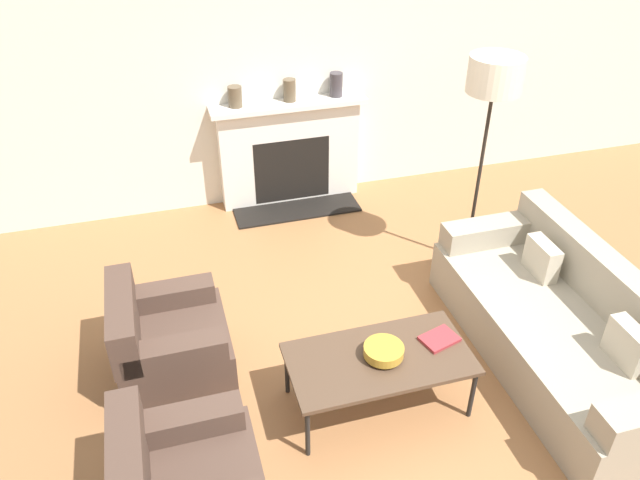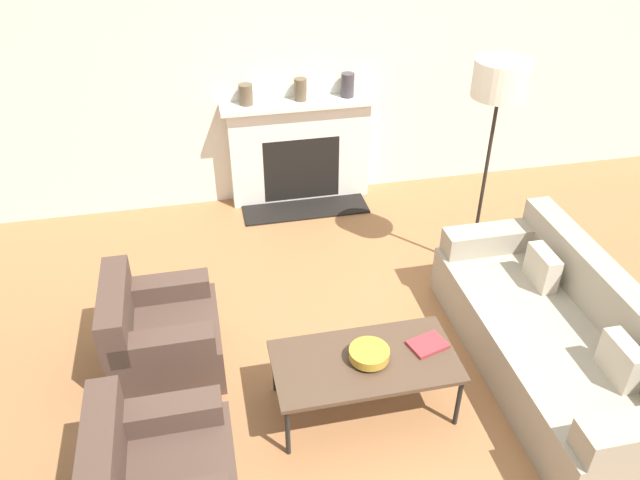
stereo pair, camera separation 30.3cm
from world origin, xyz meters
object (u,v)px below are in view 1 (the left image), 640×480
Objects in this scene: armchair_far at (167,343)px; mantel_vase_center_right at (336,85)px; floor_lamp at (493,88)px; bowl at (384,351)px; fireplace at (290,153)px; mantel_vase_center_left at (289,90)px; coffee_table at (379,360)px; mantel_vase_left at (235,97)px; couch at (563,328)px; book at (439,339)px.

armchair_far is 3.39× the size of mantel_vase_center_right.
bowl is at bearing -134.70° from floor_lamp.
fireplace is 0.66m from mantel_vase_center_left.
floor_lamp is 1.79m from mantel_vase_center_right.
fireplace is 2.65m from armchair_far.
coffee_table is 0.09m from bowl.
mantel_vase_left reaches higher than bowl.
mantel_vase_center_left is (0.02, 0.01, 0.66)m from fireplace.
couch is 1.44m from bowl.
fireplace is at bearing 129.77° from floor_lamp.
coffee_table is at bearing -101.59° from mantel_vase_center_right.
couch is 10.22× the size of mantel_vase_center_left.
armchair_far is at bearing -123.13° from fireplace.
couch is 3.13m from mantel_vase_center_right.
fireplace is at bearing -1.67° from mantel_vase_left.
fireplace is at bearing 80.54° from book.
mantel_vase_center_left is at bearing 129.06° from floor_lamp.
coffee_table is at bearing -135.29° from floor_lamp.
mantel_vase_center_right is (0.47, 0.00, 0.01)m from mantel_vase_center_left.
mantel_vase_center_right is at bearing 0.00° from mantel_vase_left.
floor_lamp is 2.05m from mantel_vase_center_left.
armchair_far is at bearing 152.40° from coffee_table.
fireplace reaches higher than book.
couch is 2.86m from armchair_far.
coffee_table is 3.05m from mantel_vase_left.
mantel_vase_center_left reaches higher than armchair_far.
mantel_vase_center_right is at bearing 70.78° from book.
coffee_table is (-1.45, -0.05, 0.12)m from couch.
floor_lamp is (1.36, 1.38, 1.14)m from bowl.
floor_lamp is (2.72, 0.67, 1.35)m from armchair_far.
mantel_vase_center_right is at bearing 1.73° from fireplace.
fireplace is 3.17m from couch.
mantel_vase_left is (-1.85, 2.88, 0.89)m from couch.
book is (-1.00, -0.01, 0.16)m from couch.
couch is 9.42× the size of mantel_vase_center_right.
mantel_vase_center_left reaches higher than bowl.
armchair_far reaches higher than book.
mantel_vase_left reaches higher than couch.
coffee_table is 6.10× the size of mantel_vase_left.
mantel_vase_center_left is (0.10, 2.93, 0.70)m from bowl.
mantel_vase_center_left is at bearing 180.00° from mantel_vase_center_right.
couch is at bearing 1.86° from coffee_table.
floor_lamp reaches higher than mantel_vase_center_left.
bowl is (0.02, -0.00, 0.08)m from coffee_table.
mantel_vase_center_right is (1.00, 0.00, 0.02)m from mantel_vase_left.
mantel_vase_left reaches higher than armchair_far.
mantel_vase_left is (-0.43, 2.93, 0.69)m from bowl.
coffee_table is at bearing -92.14° from fireplace.
fireplace reaches higher than couch.
coffee_table is at bearing -88.14° from couch.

